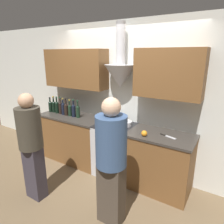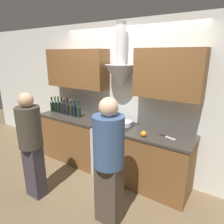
# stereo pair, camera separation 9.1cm
# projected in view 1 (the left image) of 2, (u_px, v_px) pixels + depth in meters

# --- Properties ---
(ground_plane) EXTENTS (12.00, 12.00, 0.00)m
(ground_plane) POSITION_uv_depth(u_px,v_px,m) (106.00, 181.00, 3.38)
(ground_plane) COLOR brown
(wall_back) EXTENTS (8.40, 0.53, 2.60)m
(wall_back) POSITION_uv_depth(u_px,v_px,m) (121.00, 90.00, 3.47)
(wall_back) COLOR silver
(wall_back) RESTS_ON ground_plane
(counter_left) EXTENTS (1.34, 0.62, 0.91)m
(counter_left) POSITION_uv_depth(u_px,v_px,m) (74.00, 137.00, 3.99)
(counter_left) COLOR brown
(counter_left) RESTS_ON ground_plane
(counter_right) EXTENTS (1.00, 0.62, 0.91)m
(counter_right) POSITION_uv_depth(u_px,v_px,m) (159.00, 162.00, 3.09)
(counter_right) COLOR brown
(counter_right) RESTS_ON ground_plane
(stove_range) EXTENTS (0.62, 0.60, 0.91)m
(stove_range) POSITION_uv_depth(u_px,v_px,m) (115.00, 149.00, 3.50)
(stove_range) COLOR silver
(stove_range) RESTS_ON ground_plane
(wine_bottle_0) EXTENTS (0.07, 0.07, 0.30)m
(wine_bottle_0) POSITION_uv_depth(u_px,v_px,m) (50.00, 106.00, 4.10)
(wine_bottle_0) COLOR black
(wine_bottle_0) RESTS_ON counter_left
(wine_bottle_1) EXTENTS (0.08, 0.08, 0.33)m
(wine_bottle_1) POSITION_uv_depth(u_px,v_px,m) (54.00, 106.00, 4.07)
(wine_bottle_1) COLOR black
(wine_bottle_1) RESTS_ON counter_left
(wine_bottle_2) EXTENTS (0.08, 0.08, 0.34)m
(wine_bottle_2) POSITION_uv_depth(u_px,v_px,m) (57.00, 107.00, 4.01)
(wine_bottle_2) COLOR black
(wine_bottle_2) RESTS_ON counter_left
(wine_bottle_3) EXTENTS (0.07, 0.07, 0.34)m
(wine_bottle_3) POSITION_uv_depth(u_px,v_px,m) (60.00, 107.00, 3.95)
(wine_bottle_3) COLOR black
(wine_bottle_3) RESTS_ON counter_left
(wine_bottle_4) EXTENTS (0.07, 0.07, 0.33)m
(wine_bottle_4) POSITION_uv_depth(u_px,v_px,m) (63.00, 108.00, 3.90)
(wine_bottle_4) COLOR black
(wine_bottle_4) RESTS_ON counter_left
(wine_bottle_5) EXTENTS (0.08, 0.08, 0.34)m
(wine_bottle_5) POSITION_uv_depth(u_px,v_px,m) (66.00, 109.00, 3.86)
(wine_bottle_5) COLOR black
(wine_bottle_5) RESTS_ON counter_left
(wine_bottle_6) EXTENTS (0.07, 0.07, 0.32)m
(wine_bottle_6) POSITION_uv_depth(u_px,v_px,m) (70.00, 110.00, 3.82)
(wine_bottle_6) COLOR black
(wine_bottle_6) RESTS_ON counter_left
(wine_bottle_7) EXTENTS (0.07, 0.07, 0.34)m
(wine_bottle_7) POSITION_uv_depth(u_px,v_px,m) (74.00, 110.00, 3.76)
(wine_bottle_7) COLOR black
(wine_bottle_7) RESTS_ON counter_left
(wine_bottle_8) EXTENTS (0.07, 0.07, 0.33)m
(wine_bottle_8) POSITION_uv_depth(u_px,v_px,m) (78.00, 111.00, 3.72)
(wine_bottle_8) COLOR black
(wine_bottle_8) RESTS_ON counter_left
(stock_pot) EXTENTS (0.26, 0.26, 0.14)m
(stock_pot) POSITION_uv_depth(u_px,v_px,m) (109.00, 119.00, 3.45)
(stock_pot) COLOR silver
(stock_pot) RESTS_ON stove_range
(mixing_bowl) EXTENTS (0.26, 0.26, 0.07)m
(mixing_bowl) POSITION_uv_depth(u_px,v_px,m) (124.00, 123.00, 3.34)
(mixing_bowl) COLOR silver
(mixing_bowl) RESTS_ON stove_range
(orange_fruit) EXTENTS (0.09, 0.09, 0.09)m
(orange_fruit) POSITION_uv_depth(u_px,v_px,m) (144.00, 133.00, 2.90)
(orange_fruit) COLOR orange
(orange_fruit) RESTS_ON counter_right
(chefs_knife) EXTENTS (0.26, 0.10, 0.01)m
(chefs_knife) POSITION_uv_depth(u_px,v_px,m) (168.00, 136.00, 2.89)
(chefs_knife) COLOR silver
(chefs_knife) RESTS_ON counter_right
(person_foreground_left) EXTENTS (0.33, 0.33, 1.58)m
(person_foreground_left) POSITION_uv_depth(u_px,v_px,m) (31.00, 143.00, 2.78)
(person_foreground_left) COLOR #38333D
(person_foreground_left) RESTS_ON ground_plane
(person_foreground_right) EXTENTS (0.37, 0.37, 1.62)m
(person_foreground_right) POSITION_uv_depth(u_px,v_px,m) (111.00, 158.00, 2.34)
(person_foreground_right) COLOR #473D33
(person_foreground_right) RESTS_ON ground_plane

